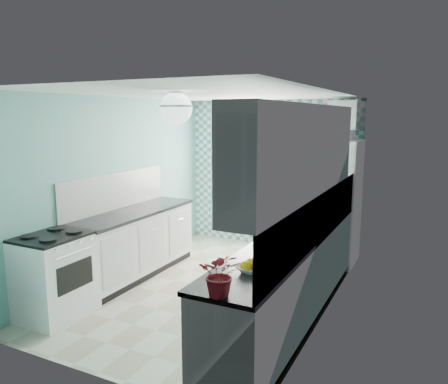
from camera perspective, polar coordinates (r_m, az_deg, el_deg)
The scene contains 26 objects.
floor at distance 5.90m, azimuth -1.55°, elevation -12.49°, with size 3.00×4.40×0.02m, color beige.
ceiling at distance 5.46m, azimuth -1.68°, elevation 12.76°, with size 3.00×4.40×0.02m, color white.
wall_back at distance 7.54m, azimuth 6.28°, elevation 2.34°, with size 3.00×0.02×2.50m, color #65A59C.
wall_front at distance 3.78m, azimuth -17.56°, elevation -5.73°, with size 3.00×0.02×2.50m, color #65A59C.
wall_left at distance 6.38m, azimuth -13.68°, elevation 0.73°, with size 0.02×4.40×2.50m, color #65A59C.
wall_right at distance 5.03m, azimuth 13.79°, elevation -1.72°, with size 0.02×4.40×2.50m, color #65A59C.
accent_wall at distance 7.52m, azimuth 6.22°, elevation 2.32°, with size 3.00×0.01×2.50m, color teal.
window at distance 7.59m, azimuth 3.70°, elevation 4.71°, with size 1.04×0.05×1.44m.
backsplash_right at distance 4.66m, azimuth 12.41°, elevation -3.26°, with size 0.02×3.60×0.51m, color white.
backsplash_left at distance 6.32m, azimuth -13.94°, elevation 0.12°, with size 0.02×2.15×0.51m, color white.
upper_cabinets_right at distance 4.40m, azimuth 10.18°, elevation 5.34°, with size 0.33×3.20×0.90m, color silver.
upper_cabinet_fridge at distance 6.76m, azimuth 15.85°, elevation 9.65°, with size 0.40×0.74×0.40m, color silver.
ceiling_light at distance 4.76m, azimuth -6.27°, elevation 10.87°, with size 0.34×0.34×0.35m.
base_cabinets_right at distance 4.96m, azimuth 8.79°, elevation -11.37°, with size 0.60×3.60×0.90m, color white.
countertop_right at distance 4.81m, azimuth 8.77°, elevation -6.12°, with size 0.63×3.60×0.04m, color black.
base_cabinets_left at distance 6.31m, azimuth -11.64°, elevation -6.76°, with size 0.60×2.15×0.90m, color white.
countertop_left at distance 6.18m, azimuth -11.69°, elevation -2.60°, with size 0.63×2.15×0.04m, color black.
fridge at distance 6.88m, azimuth 13.71°, elevation -1.22°, with size 0.82×0.81×1.88m.
stove at distance 5.31m, azimuth -21.20°, elevation -10.03°, with size 0.62×0.77×0.93m.
sink at distance 5.78m, azimuth 12.11°, elevation -3.38°, with size 0.49×0.41×0.53m.
rug at distance 6.54m, azimuth 2.32°, elevation -10.03°, with size 0.70×1.01×0.02m, color maroon.
dish_towel at distance 5.55m, azimuth 7.50°, elevation -8.66°, with size 0.02×0.25×0.38m, color #4CB39D.
fruit_bowl at distance 3.74m, azimuth 3.46°, elevation -9.97°, with size 0.23×0.23×0.06m, color white.
potted_plant at distance 3.22m, azimuth -0.41°, elevation -10.64°, with size 0.31×0.27×0.34m, color red.
soap_bottle at distance 6.01m, azimuth 13.24°, elevation -1.77°, with size 0.10×0.10×0.22m, color #89ABBB.
microwave at distance 6.76m, azimuth 14.10°, elevation 8.03°, with size 0.60×0.41×0.33m, color white.
Camera 1 is at (2.56, -4.82, 2.24)m, focal length 35.00 mm.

